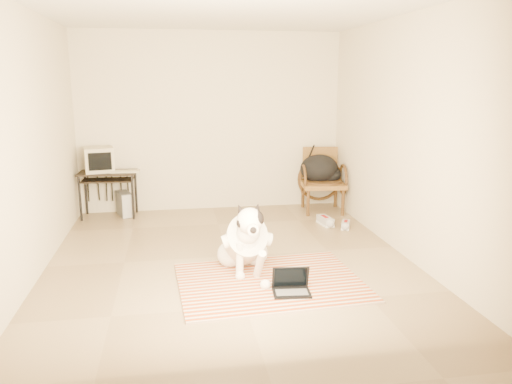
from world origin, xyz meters
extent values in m
plane|color=#8D7656|center=(0.00, 0.00, 0.00)|extent=(4.50, 4.50, 0.00)
plane|color=silver|center=(0.00, 0.00, 2.70)|extent=(4.50, 4.50, 0.00)
plane|color=beige|center=(0.00, 2.25, 1.35)|extent=(4.50, 0.00, 4.50)
plane|color=beige|center=(0.00, -2.25, 1.35)|extent=(4.50, 0.00, 4.50)
plane|color=beige|center=(-2.00, 0.00, 1.35)|extent=(0.00, 4.50, 4.50)
plane|color=beige|center=(2.00, 0.00, 1.35)|extent=(0.00, 4.50, 4.50)
cube|color=#B53107|center=(0.35, -1.39, 0.01)|extent=(1.82, 0.38, 0.02)
cube|color=#306D38|center=(0.34, -1.11, 0.01)|extent=(1.82, 0.38, 0.02)
cube|color=#533C73|center=(0.32, -0.84, 0.01)|extent=(1.82, 0.38, 0.02)
cube|color=#C87C33|center=(0.30, -0.56, 0.01)|extent=(1.82, 0.38, 0.02)
cube|color=beige|center=(0.29, -0.29, 0.01)|extent=(1.82, 0.38, 0.02)
sphere|color=white|center=(-0.02, -0.33, 0.15)|extent=(0.28, 0.28, 0.28)
sphere|color=white|center=(0.25, -0.33, 0.15)|extent=(0.28, 0.28, 0.28)
ellipsoid|color=white|center=(0.11, -0.34, 0.17)|extent=(0.35, 0.32, 0.28)
ellipsoid|color=white|center=(0.12, -0.51, 0.36)|extent=(0.36, 0.65, 0.61)
cylinder|color=silver|center=(0.12, -0.50, 0.36)|extent=(0.43, 0.56, 0.56)
sphere|color=white|center=(0.12, -0.69, 0.50)|extent=(0.24, 0.24, 0.24)
sphere|color=white|center=(0.12, -0.78, 0.64)|extent=(0.26, 0.26, 0.26)
ellipsoid|color=black|center=(0.16, -0.78, 0.66)|extent=(0.20, 0.23, 0.19)
cylinder|color=white|center=(0.13, -0.90, 0.60)|extent=(0.11, 0.14, 0.11)
sphere|color=black|center=(0.13, -0.97, 0.60)|extent=(0.06, 0.06, 0.06)
cone|color=black|center=(0.04, -0.73, 0.74)|extent=(0.13, 0.13, 0.16)
cone|color=black|center=(0.21, -0.73, 0.74)|extent=(0.13, 0.13, 0.16)
torus|color=silver|center=(0.12, -0.71, 0.54)|extent=(0.23, 0.13, 0.21)
cylinder|color=white|center=(0.03, -0.71, 0.21)|extent=(0.08, 0.12, 0.39)
cylinder|color=white|center=(0.21, -0.82, 0.19)|extent=(0.08, 0.35, 0.40)
sphere|color=white|center=(0.03, -0.73, 0.05)|extent=(0.10, 0.10, 0.10)
sphere|color=white|center=(0.24, -1.00, 0.06)|extent=(0.10, 0.10, 0.10)
cone|color=black|center=(0.09, -0.09, 0.06)|extent=(0.20, 0.39, 0.10)
cube|color=black|center=(0.46, -1.17, 0.03)|extent=(0.37, 0.28, 0.02)
cube|color=#545456|center=(0.46, -1.18, 0.04)|extent=(0.31, 0.17, 0.00)
cube|color=black|center=(0.47, -1.08, 0.15)|extent=(0.36, 0.12, 0.23)
cube|color=black|center=(0.47, -1.09, 0.16)|extent=(0.31, 0.10, 0.20)
cube|color=black|center=(-1.54, 1.99, 0.66)|extent=(0.84, 0.50, 0.03)
cube|color=black|center=(-1.54, 1.95, 0.56)|extent=(0.74, 0.40, 0.02)
cylinder|color=black|center=(-1.92, 1.83, 0.32)|extent=(0.03, 0.03, 0.65)
cylinder|color=black|center=(-1.90, 2.21, 0.32)|extent=(0.03, 0.03, 0.65)
cylinder|color=black|center=(-1.19, 1.78, 0.32)|extent=(0.03, 0.03, 0.65)
cylinder|color=black|center=(-1.16, 2.16, 0.32)|extent=(0.03, 0.03, 0.65)
cube|color=#B0A68A|center=(-1.65, 2.02, 0.85)|extent=(0.47, 0.45, 0.36)
cube|color=black|center=(-1.62, 1.83, 0.85)|extent=(0.31, 0.08, 0.25)
cube|color=#B0A68A|center=(-1.29, 1.90, 0.69)|extent=(0.42, 0.17, 0.03)
cube|color=#545456|center=(-1.33, 2.01, 0.18)|extent=(0.28, 0.41, 0.36)
cube|color=#ABABB0|center=(-1.27, 1.83, 0.18)|extent=(0.15, 0.06, 0.34)
cube|color=brown|center=(1.65, 1.76, 0.43)|extent=(0.70, 0.68, 0.07)
cylinder|color=#331F0E|center=(1.65, 1.76, 0.47)|extent=(0.59, 0.59, 0.04)
cube|color=brown|center=(1.68, 2.04, 0.72)|extent=(0.55, 0.10, 0.48)
cylinder|color=#331F0E|center=(1.36, 1.53, 0.20)|extent=(0.05, 0.05, 0.39)
cylinder|color=#331F0E|center=(1.42, 2.05, 0.20)|extent=(0.05, 0.05, 0.39)
cylinder|color=#331F0E|center=(1.88, 1.47, 0.20)|extent=(0.05, 0.05, 0.39)
cylinder|color=#331F0E|center=(1.94, 1.99, 0.20)|extent=(0.05, 0.05, 0.39)
ellipsoid|color=black|center=(1.61, 1.83, 0.66)|extent=(0.59, 0.48, 0.43)
ellipsoid|color=black|center=(1.76, 1.79, 0.57)|extent=(0.37, 0.30, 0.25)
cube|color=silver|center=(1.48, 1.05, 0.02)|extent=(0.18, 0.34, 0.03)
cube|color=gray|center=(1.48, 1.05, 0.06)|extent=(0.17, 0.33, 0.10)
cube|color=maroon|center=(1.48, 1.05, 0.10)|extent=(0.08, 0.17, 0.02)
cube|color=silver|center=(1.71, 0.85, 0.01)|extent=(0.20, 0.29, 0.02)
cube|color=gray|center=(1.71, 0.85, 0.05)|extent=(0.19, 0.28, 0.08)
cube|color=maroon|center=(1.71, 0.85, 0.08)|extent=(0.09, 0.14, 0.02)
camera|label=1|loc=(-0.60, -5.41, 2.00)|focal=35.00mm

